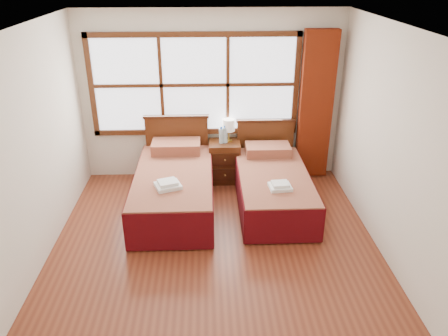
{
  "coord_description": "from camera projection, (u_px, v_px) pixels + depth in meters",
  "views": [
    {
      "loc": [
        -0.08,
        -4.28,
        3.19
      ],
      "look_at": [
        0.13,
        0.7,
        0.82
      ],
      "focal_mm": 35.0,
      "sensor_mm": 36.0,
      "label": 1
    }
  ],
  "objects": [
    {
      "name": "lamp",
      "position": [
        229.0,
        126.0,
        6.7
      ],
      "size": [
        0.18,
        0.18,
        0.36
      ],
      "color": "gold",
      "rests_on": "nightstand"
    },
    {
      "name": "nightstand",
      "position": [
        224.0,
        161.0,
        6.9
      ],
      "size": [
        0.48,
        0.48,
        0.64
      ],
      "color": "#4D2510",
      "rests_on": "floor"
    },
    {
      "name": "towels_left",
      "position": [
        168.0,
        185.0,
        5.59
      ],
      "size": [
        0.39,
        0.36,
        0.09
      ],
      "rotation": [
        0.0,
        0.0,
        0.36
      ],
      "color": "white",
      "rests_on": "bed_left"
    },
    {
      "name": "bed_left",
      "position": [
        174.0,
        186.0,
        6.16
      ],
      "size": [
        1.07,
        2.09,
        1.04
      ],
      "color": "#38180B",
      "rests_on": "floor"
    },
    {
      "name": "curtain",
      "position": [
        316.0,
        106.0,
        6.7
      ],
      "size": [
        0.5,
        0.16,
        2.3
      ],
      "primitive_type": "cube",
      "color": "maroon",
      "rests_on": "wall_back"
    },
    {
      "name": "ceiling",
      "position": [
        213.0,
        30.0,
        4.12
      ],
      "size": [
        4.5,
        4.5,
        0.0
      ],
      "primitive_type": "plane",
      "rotation": [
        3.14,
        0.0,
        0.0
      ],
      "color": "white",
      "rests_on": "wall_back"
    },
    {
      "name": "window",
      "position": [
        195.0,
        85.0,
        6.58
      ],
      "size": [
        3.16,
        0.06,
        1.56
      ],
      "color": "white",
      "rests_on": "wall_back"
    },
    {
      "name": "floor",
      "position": [
        216.0,
        255.0,
        5.23
      ],
      "size": [
        4.5,
        4.5,
        0.0
      ],
      "primitive_type": "plane",
      "color": "brown",
      "rests_on": "ground"
    },
    {
      "name": "bottle_far",
      "position": [
        225.0,
        135.0,
        6.71
      ],
      "size": [
        0.07,
        0.07,
        0.28
      ],
      "color": "#A4C6D3",
      "rests_on": "nightstand"
    },
    {
      "name": "towels_right",
      "position": [
        280.0,
        186.0,
        5.66
      ],
      "size": [
        0.3,
        0.27,
        0.08
      ],
      "rotation": [
        0.0,
        0.0,
        0.09
      ],
      "color": "white",
      "rests_on": "bed_right"
    },
    {
      "name": "bed_right",
      "position": [
        273.0,
        186.0,
        6.22
      ],
      "size": [
        0.99,
        2.01,
        0.96
      ],
      "color": "#38180B",
      "rests_on": "floor"
    },
    {
      "name": "wall_back",
      "position": [
        211.0,
        97.0,
        6.71
      ],
      "size": [
        4.0,
        0.0,
        4.0
      ],
      "primitive_type": "plane",
      "rotation": [
        1.57,
        0.0,
        0.0
      ],
      "color": "silver",
      "rests_on": "floor"
    },
    {
      "name": "bottle_near",
      "position": [
        221.0,
        136.0,
        6.69
      ],
      "size": [
        0.07,
        0.07,
        0.27
      ],
      "color": "#A4C6D3",
      "rests_on": "nightstand"
    },
    {
      "name": "wall_left",
      "position": [
        25.0,
        159.0,
        4.6
      ],
      "size": [
        0.0,
        4.5,
        4.5
      ],
      "primitive_type": "plane",
      "rotation": [
        1.57,
        0.0,
        1.57
      ],
      "color": "silver",
      "rests_on": "floor"
    },
    {
      "name": "wall_right",
      "position": [
        398.0,
        153.0,
        4.75
      ],
      "size": [
        0.0,
        4.5,
        4.5
      ],
      "primitive_type": "plane",
      "rotation": [
        1.57,
        0.0,
        -1.57
      ],
      "color": "silver",
      "rests_on": "floor"
    }
  ]
}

